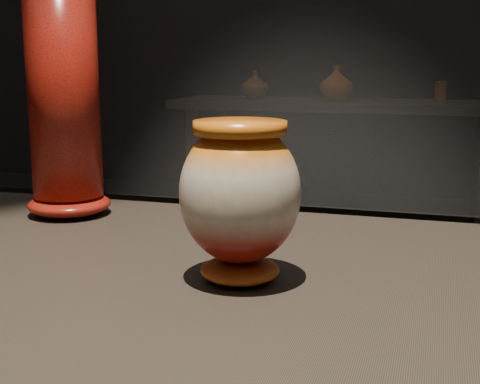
# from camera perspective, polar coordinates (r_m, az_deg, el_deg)

# --- Properties ---
(main_vase) EXTENTS (0.19, 0.19, 0.19)m
(main_vase) POSITION_cam_1_polar(r_m,az_deg,el_deg) (0.79, -0.00, -0.25)
(main_vase) COLOR maroon
(main_vase) RESTS_ON display_plinth
(tall_vase) EXTENTS (0.16, 0.16, 0.44)m
(tall_vase) POSITION_cam_1_polar(r_m,az_deg,el_deg) (1.15, -14.84, 8.57)
(tall_vase) COLOR #AB260B
(tall_vase) RESTS_ON display_plinth
(back_shelf) EXTENTS (2.00, 0.60, 0.90)m
(back_shelf) POSITION_cam_1_polar(r_m,az_deg,el_deg) (4.13, 8.29, 4.07)
(back_shelf) COLOR black
(back_shelf) RESTS_ON ground
(back_vase_left) EXTENTS (0.22, 0.22, 0.18)m
(back_vase_left) POSITION_cam_1_polar(r_m,az_deg,el_deg) (4.19, 1.26, 9.14)
(back_vase_left) COLOR #8C4714
(back_vase_left) RESTS_ON back_shelf
(back_vase_mid) EXTENTS (0.25, 0.25, 0.21)m
(back_vase_mid) POSITION_cam_1_polar(r_m,az_deg,el_deg) (4.07, 8.21, 9.17)
(back_vase_mid) COLOR maroon
(back_vase_mid) RESTS_ON back_shelf
(back_vase_right) EXTENTS (0.06, 0.06, 0.12)m
(back_vase_right) POSITION_cam_1_polar(r_m,az_deg,el_deg) (4.04, 16.73, 8.17)
(back_vase_right) COLOR #8C4714
(back_vase_right) RESTS_ON back_shelf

